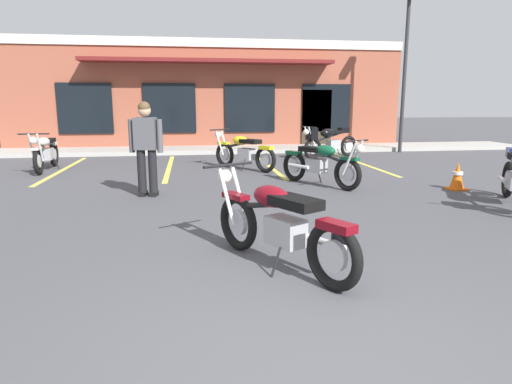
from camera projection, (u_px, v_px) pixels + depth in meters
ground_plane at (243, 213)px, 6.79m from camera, size 80.00×80.00×0.00m
sidewalk_kerb at (212, 150)px, 15.25m from camera, size 22.00×1.80×0.14m
brick_storefront_building at (207, 96)px, 18.31m from camera, size 14.08×6.37×3.82m
painted_stall_lines at (219, 166)px, 11.78m from camera, size 7.94×4.80×0.01m
motorcycle_foreground_classic at (279, 223)px, 4.51m from camera, size 1.30×1.89×0.98m
motorcycle_red_sportbike at (328, 141)px, 13.34m from camera, size 1.97×1.16×0.98m
motorcycle_black_cruiser at (244, 151)px, 11.12m from camera, size 1.50×1.78×0.98m
motorcycle_silver_naked at (46, 152)px, 10.96m from camera, size 0.66×2.11×0.98m
motorcycle_green_cafe_racer at (320, 163)px, 8.96m from camera, size 1.34×1.87×0.98m
person_in_black_shirt at (146, 143)px, 7.84m from camera, size 0.61×0.33×1.68m
helmet_on_pavement at (342, 237)px, 5.17m from camera, size 0.26×0.26×0.26m
traffic_cone at (457, 176)px, 8.60m from camera, size 0.34×0.34×0.53m
parking_lot_lamp_post at (408, 52)px, 14.36m from camera, size 0.24×0.76×5.03m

